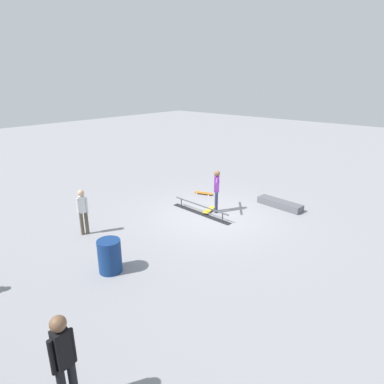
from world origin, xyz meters
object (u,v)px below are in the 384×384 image
grind_rail (201,210)px  bystander_white_shirt (83,210)px  skateboard_main (209,210)px  loose_skateboard_orange (203,193)px  skate_ledge (280,204)px  skater_main (217,188)px  trash_bin (110,256)px  bystander_black_shirt (64,359)px

grind_rail → bystander_white_shirt: bearing=68.3°
skateboard_main → loose_skateboard_orange: same height
skateboard_main → grind_rail: bearing=151.0°
skateboard_main → loose_skateboard_orange: (1.42, -1.38, 0.00)m
skate_ledge → skater_main: size_ratio=1.12×
skater_main → skateboard_main: 0.92m
grind_rail → skateboard_main: size_ratio=3.40×
skater_main → trash_bin: bearing=147.9°
bystander_white_shirt → skateboard_main: bearing=6.1°
trash_bin → bystander_white_shirt: bearing=-17.4°
skate_ledge → bystander_white_shirt: bearing=60.1°
loose_skateboard_orange → trash_bin: size_ratio=0.91×
skateboard_main → trash_bin: size_ratio=0.92×
grind_rail → skater_main: (-0.32, -0.53, 0.80)m
skate_ledge → bystander_black_shirt: 10.07m
grind_rail → loose_skateboard_orange: (1.31, -1.76, -0.08)m
skate_ledge → skateboard_main: bearing=50.5°
bystander_white_shirt → trash_bin: bystander_white_shirt is taller
skate_ledge → skateboard_main: (1.82, 2.20, -0.06)m
grind_rail → trash_bin: 4.65m
bystander_white_shirt → grind_rail: bearing=5.3°
bystander_black_shirt → skateboard_main: bearing=25.7°
skateboard_main → bystander_black_shirt: 8.46m
bystander_black_shirt → skater_main: bearing=24.0°
bystander_black_shirt → loose_skateboard_orange: bystander_black_shirt is taller
skateboard_main → bystander_black_shirt: size_ratio=0.47×
skater_main → skateboard_main: skater_main is taller
skate_ledge → bystander_black_shirt: size_ratio=1.05×
skateboard_main → loose_skateboard_orange: bearing=32.8°
loose_skateboard_orange → grind_rail: bearing=107.0°
skater_main → bystander_white_shirt: 4.82m
bystander_black_shirt → loose_skateboard_orange: 10.30m
skater_main → loose_skateboard_orange: (1.63, -1.23, -0.88)m
skater_main → skate_ledge: bearing=-74.3°
bystander_black_shirt → skate_ledge: bearing=11.0°
grind_rail → skate_ledge: (-1.93, -2.59, -0.02)m
skater_main → skateboard_main: bearing=87.5°
skate_ledge → loose_skateboard_orange: size_ratio=2.23×
skater_main → loose_skateboard_orange: size_ratio=2.00×
skateboard_main → trash_bin: trash_bin is taller
trash_bin → loose_skateboard_orange: bearing=-72.4°
grind_rail → loose_skateboard_orange: 2.20m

